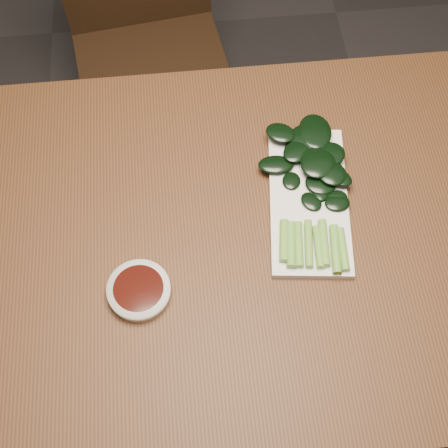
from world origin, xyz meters
TOP-DOWN VIEW (x-y plane):
  - ground at (0.00, 0.00)m, footprint 6.00×6.00m
  - table at (0.00, 0.00)m, footprint 1.40×0.80m
  - chair_far at (-0.16, 0.77)m, footprint 0.46×0.46m
  - sauce_bowl at (-0.18, -0.10)m, footprint 0.11×0.11m
  - serving_plate at (0.14, 0.06)m, footprint 0.18×0.33m
  - gai_lan at (0.15, 0.09)m, footprint 0.18×0.34m

SIDE VIEW (x-z plane):
  - ground at x=0.00m, z-range 0.00..0.00m
  - chair_far at x=-0.16m, z-range 0.04..0.93m
  - table at x=0.00m, z-range 0.30..1.05m
  - serving_plate at x=0.14m, z-range 0.75..0.76m
  - sauce_bowl at x=-0.18m, z-range 0.75..0.78m
  - gai_lan at x=0.15m, z-range 0.76..0.79m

